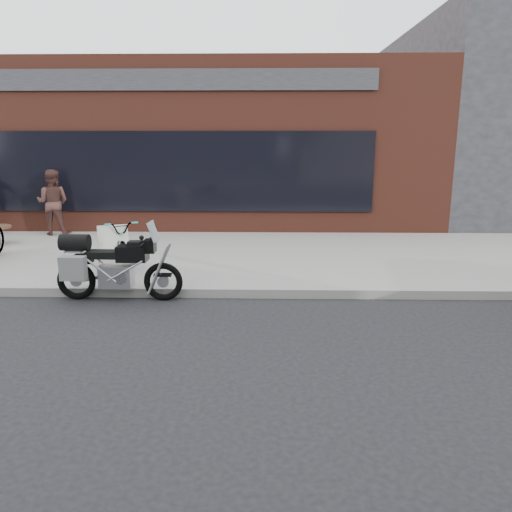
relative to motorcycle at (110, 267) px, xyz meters
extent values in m
plane|color=black|center=(2.13, -3.88, -0.55)|extent=(120.00, 120.00, 0.00)
cube|color=gray|center=(2.13, 3.12, -0.48)|extent=(44.00, 6.00, 0.15)
cube|color=#602B1F|center=(0.13, 10.12, 1.70)|extent=(14.00, 10.00, 4.50)
cube|color=black|center=(0.13, 5.09, 1.15)|extent=(10.00, 0.08, 2.00)
cube|color=#26262B|center=(0.13, 5.09, 3.35)|extent=(10.00, 0.08, 0.50)
torus|color=black|center=(-0.57, 0.03, -0.24)|extent=(0.63, 0.11, 0.63)
torus|color=black|center=(0.83, 0.01, -0.24)|extent=(0.63, 0.11, 0.63)
cube|color=#B7B7BC|center=(0.09, 0.02, -0.16)|extent=(0.52, 0.29, 0.35)
cube|color=black|center=(0.37, 0.02, 0.21)|extent=(0.47, 0.31, 0.24)
cube|color=black|center=(-0.10, 0.02, 0.19)|extent=(0.52, 0.27, 0.11)
cube|color=black|center=(-0.43, 0.03, 0.12)|extent=(0.28, 0.21, 0.13)
cube|color=black|center=(0.65, 0.01, 0.33)|extent=(0.17, 0.23, 0.21)
cube|color=silver|center=(0.71, 0.01, 0.57)|extent=(0.14, 0.28, 0.31)
cylinder|color=black|center=(0.58, 0.01, 0.40)|extent=(0.04, 0.65, 0.03)
cube|color=#B7B7BC|center=(-0.54, 0.03, 0.25)|extent=(0.27, 0.28, 0.03)
cube|color=slate|center=(-0.50, -0.21, 0.03)|extent=(0.39, 0.17, 0.37)
cylinder|color=black|center=(-0.54, 0.03, 0.38)|extent=(0.45, 0.27, 0.26)
cylinder|color=#B7B7BC|center=(-0.28, 0.17, -0.23)|extent=(0.52, 0.08, 0.18)
imported|color=gray|center=(-0.37, 1.61, 0.05)|extent=(1.38, 1.80, 0.91)
cube|color=beige|center=(-0.27, 1.13, 0.02)|extent=(0.59, 0.44, 0.85)
cube|color=beige|center=(-0.35, 1.34, 0.02)|extent=(0.59, 0.44, 0.85)
imported|color=#492B26|center=(-2.87, 4.72, 0.41)|extent=(0.82, 0.65, 1.63)
camera|label=1|loc=(2.48, -7.56, 1.98)|focal=35.00mm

